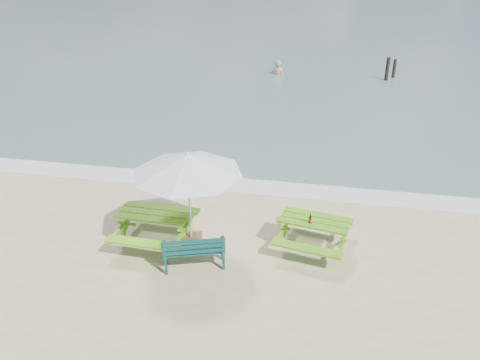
% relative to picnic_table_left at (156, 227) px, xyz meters
% --- Properties ---
extents(foam_strip, '(22.00, 0.90, 0.01)m').
position_rel_picnic_table_left_xyz_m(foam_strip, '(1.49, 3.07, -0.36)').
color(foam_strip, silver).
rests_on(foam_strip, ground).
extents(picnic_table_left, '(1.66, 1.83, 0.77)m').
position_rel_picnic_table_left_xyz_m(picnic_table_left, '(0.00, 0.00, 0.00)').
color(picnic_table_left, '#60A318').
rests_on(picnic_table_left, ground).
extents(picnic_table_right, '(1.78, 1.92, 0.72)m').
position_rel_picnic_table_left_xyz_m(picnic_table_right, '(3.55, 0.44, -0.02)').
color(picnic_table_right, '#569516').
rests_on(picnic_table_right, ground).
extents(park_bench, '(1.35, 0.81, 0.79)m').
position_rel_picnic_table_left_xyz_m(park_bench, '(1.12, -0.75, -0.12)').
color(park_bench, '#0E3A3A').
rests_on(park_bench, ground).
extents(side_table, '(0.57, 0.57, 0.30)m').
position_rel_picnic_table_left_xyz_m(side_table, '(0.88, -0.15, -0.21)').
color(side_table, brown).
rests_on(side_table, ground).
extents(patio_umbrella, '(2.87, 2.87, 2.31)m').
position_rel_picnic_table_left_xyz_m(patio_umbrella, '(0.88, -0.15, 1.73)').
color(patio_umbrella, silver).
rests_on(patio_umbrella, ground).
extents(beer_bottle, '(0.06, 0.06, 0.24)m').
position_rel_picnic_table_left_xyz_m(beer_bottle, '(3.44, 0.28, 0.43)').
color(beer_bottle, brown).
rests_on(beer_bottle, picnic_table_right).
extents(swimmer, '(0.75, 0.56, 1.86)m').
position_rel_picnic_table_left_xyz_m(swimmer, '(0.95, 15.89, -0.56)').
color(swimmer, tan).
rests_on(swimmer, ground).
extents(mooring_pilings, '(0.58, 0.78, 1.34)m').
position_rel_picnic_table_left_xyz_m(mooring_pilings, '(6.59, 15.95, 0.06)').
color(mooring_pilings, black).
rests_on(mooring_pilings, ground).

